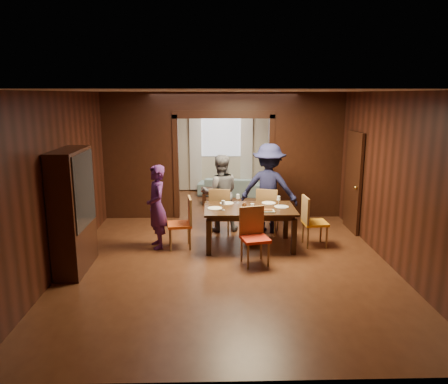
{
  "coord_description": "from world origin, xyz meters",
  "views": [
    {
      "loc": [
        -0.26,
        -8.4,
        2.86
      ],
      "look_at": [
        -0.04,
        -0.4,
        1.05
      ],
      "focal_mm": 35.0,
      "sensor_mm": 36.0,
      "label": 1
    }
  ],
  "objects_px": {
    "coffee_table": "(216,196)",
    "chair_right": "(315,221)",
    "chair_near": "(255,237)",
    "person_grey": "(220,193)",
    "chair_far_l": "(222,210)",
    "chair_left": "(179,223)",
    "hutch": "(73,211)",
    "person_navy": "(269,188)",
    "dining_table": "(249,227)",
    "person_purple": "(157,207)",
    "chair_far_r": "(268,210)",
    "sofa": "(230,186)"
  },
  "relations": [
    {
      "from": "chair_right",
      "to": "chair_far_l",
      "type": "xyz_separation_m",
      "value": [
        -1.76,
        0.87,
        0.0
      ]
    },
    {
      "from": "person_purple",
      "to": "person_grey",
      "type": "relative_size",
      "value": 0.97
    },
    {
      "from": "sofa",
      "to": "coffee_table",
      "type": "relative_size",
      "value": 2.21
    },
    {
      "from": "person_purple",
      "to": "coffee_table",
      "type": "height_order",
      "value": "person_purple"
    },
    {
      "from": "person_navy",
      "to": "chair_far_l",
      "type": "xyz_separation_m",
      "value": [
        -0.99,
        -0.06,
        -0.45
      ]
    },
    {
      "from": "person_purple",
      "to": "coffee_table",
      "type": "bearing_deg",
      "value": 142.38
    },
    {
      "from": "chair_left",
      "to": "person_grey",
      "type": "bearing_deg",
      "value": 136.04
    },
    {
      "from": "person_grey",
      "to": "person_navy",
      "type": "xyz_separation_m",
      "value": [
        1.01,
        -0.09,
        0.12
      ]
    },
    {
      "from": "chair_far_r",
      "to": "chair_near",
      "type": "relative_size",
      "value": 1.0
    },
    {
      "from": "person_navy",
      "to": "chair_right",
      "type": "distance_m",
      "value": 1.29
    },
    {
      "from": "person_purple",
      "to": "hutch",
      "type": "distance_m",
      "value": 1.61
    },
    {
      "from": "coffee_table",
      "to": "chair_near",
      "type": "bearing_deg",
      "value": -81.73
    },
    {
      "from": "dining_table",
      "to": "hutch",
      "type": "relative_size",
      "value": 0.85
    },
    {
      "from": "dining_table",
      "to": "hutch",
      "type": "distance_m",
      "value": 3.2
    },
    {
      "from": "chair_near",
      "to": "hutch",
      "type": "xyz_separation_m",
      "value": [
        -2.99,
        -0.13,
        0.52
      ]
    },
    {
      "from": "chair_left",
      "to": "hutch",
      "type": "relative_size",
      "value": 0.48
    },
    {
      "from": "person_grey",
      "to": "chair_far_l",
      "type": "xyz_separation_m",
      "value": [
        0.03,
        -0.15,
        -0.33
      ]
    },
    {
      "from": "person_navy",
      "to": "dining_table",
      "type": "distance_m",
      "value": 1.18
    },
    {
      "from": "sofa",
      "to": "chair_right",
      "type": "bearing_deg",
      "value": 116.82
    },
    {
      "from": "person_grey",
      "to": "chair_left",
      "type": "bearing_deg",
      "value": 50.03
    },
    {
      "from": "chair_far_r",
      "to": "hutch",
      "type": "bearing_deg",
      "value": 46.35
    },
    {
      "from": "coffee_table",
      "to": "chair_right",
      "type": "relative_size",
      "value": 0.82
    },
    {
      "from": "chair_right",
      "to": "hutch",
      "type": "distance_m",
      "value": 4.37
    },
    {
      "from": "person_navy",
      "to": "chair_near",
      "type": "xyz_separation_m",
      "value": [
        -0.46,
        -1.83,
        -0.45
      ]
    },
    {
      "from": "person_purple",
      "to": "person_grey",
      "type": "distance_m",
      "value": 1.58
    },
    {
      "from": "dining_table",
      "to": "hutch",
      "type": "height_order",
      "value": "hutch"
    },
    {
      "from": "sofa",
      "to": "coffee_table",
      "type": "height_order",
      "value": "sofa"
    },
    {
      "from": "person_navy",
      "to": "coffee_table",
      "type": "xyz_separation_m",
      "value": [
        -1.08,
        2.43,
        -0.73
      ]
    },
    {
      "from": "sofa",
      "to": "dining_table",
      "type": "height_order",
      "value": "dining_table"
    },
    {
      "from": "person_purple",
      "to": "chair_near",
      "type": "xyz_separation_m",
      "value": [
        1.76,
        -0.9,
        -0.3
      ]
    },
    {
      "from": "person_navy",
      "to": "chair_left",
      "type": "relative_size",
      "value": 1.92
    },
    {
      "from": "coffee_table",
      "to": "sofa",
      "type": "bearing_deg",
      "value": 67.88
    },
    {
      "from": "chair_left",
      "to": "chair_near",
      "type": "bearing_deg",
      "value": 49.89
    },
    {
      "from": "person_grey",
      "to": "coffee_table",
      "type": "xyz_separation_m",
      "value": [
        -0.06,
        2.33,
        -0.61
      ]
    },
    {
      "from": "person_purple",
      "to": "chair_left",
      "type": "xyz_separation_m",
      "value": [
        0.42,
        -0.04,
        -0.3
      ]
    },
    {
      "from": "person_purple",
      "to": "coffee_table",
      "type": "xyz_separation_m",
      "value": [
        1.14,
        3.35,
        -0.59
      ]
    },
    {
      "from": "person_grey",
      "to": "chair_far_r",
      "type": "xyz_separation_m",
      "value": [
        1.0,
        -0.2,
        -0.33
      ]
    },
    {
      "from": "chair_far_l",
      "to": "hutch",
      "type": "bearing_deg",
      "value": 51.81
    },
    {
      "from": "chair_right",
      "to": "chair_far_l",
      "type": "distance_m",
      "value": 1.97
    },
    {
      "from": "person_grey",
      "to": "hutch",
      "type": "height_order",
      "value": "hutch"
    },
    {
      "from": "chair_left",
      "to": "chair_far_r",
      "type": "height_order",
      "value": "same"
    },
    {
      "from": "chair_far_r",
      "to": "chair_right",
      "type": "bearing_deg",
      "value": 151.9
    },
    {
      "from": "coffee_table",
      "to": "chair_right",
      "type": "distance_m",
      "value": 3.84
    },
    {
      "from": "chair_right",
      "to": "chair_near",
      "type": "height_order",
      "value": "same"
    },
    {
      "from": "person_navy",
      "to": "chair_near",
      "type": "bearing_deg",
      "value": 94.45
    },
    {
      "from": "coffee_table",
      "to": "chair_right",
      "type": "xyz_separation_m",
      "value": [
        1.85,
        -3.36,
        0.28
      ]
    },
    {
      "from": "sofa",
      "to": "dining_table",
      "type": "distance_m",
      "value": 4.33
    },
    {
      "from": "chair_right",
      "to": "hutch",
      "type": "bearing_deg",
      "value": 100.13
    },
    {
      "from": "person_navy",
      "to": "sofa",
      "type": "distance_m",
      "value": 3.53
    },
    {
      "from": "chair_far_r",
      "to": "person_navy",
      "type": "bearing_deg",
      "value": -80.74
    }
  ]
}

